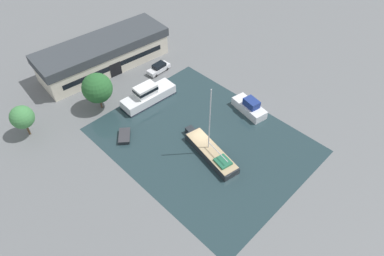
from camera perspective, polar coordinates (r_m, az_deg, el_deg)
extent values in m
plane|color=slate|center=(54.27, 1.78, -2.01)|extent=(440.00, 440.00, 0.00)
cube|color=#23383D|center=(54.27, 1.78, -2.00)|extent=(25.03, 31.78, 0.01)
cube|color=beige|center=(70.63, -14.39, 11.30)|extent=(25.51, 10.49, 3.96)
cube|color=#383D42|center=(69.16, -14.82, 13.24)|extent=(26.27, 10.80, 1.69)
cube|color=black|center=(67.79, -12.59, 9.48)|extent=(2.40, 0.28, 2.77)
cube|color=black|center=(67.35, -12.69, 10.03)|extent=(21.04, 1.99, 0.99)
cylinder|color=brown|center=(61.08, -14.97, 4.18)|extent=(0.28, 0.28, 2.37)
sphere|color=#28602D|center=(59.18, -15.52, 6.43)|extent=(5.09, 5.09, 5.09)
cylinder|color=brown|center=(60.25, -25.70, -0.13)|extent=(0.33, 0.33, 2.37)
sphere|color=#428447|center=(58.64, -26.47, 1.63)|extent=(3.67, 3.67, 3.67)
cube|color=silver|center=(67.95, -5.58, 9.79)|extent=(4.88, 2.03, 0.79)
cube|color=black|center=(67.64, -5.51, 10.35)|extent=(2.57, 1.70, 0.64)
cube|color=black|center=(66.99, -6.29, 9.86)|extent=(0.11, 1.44, 0.51)
cylinder|color=black|center=(66.88, -6.01, 8.70)|extent=(0.61, 0.23, 0.60)
cylinder|color=black|center=(67.88, -6.95, 9.23)|extent=(0.61, 0.23, 0.60)
cylinder|color=black|center=(68.49, -4.18, 9.82)|extent=(0.61, 0.23, 0.60)
cylinder|color=black|center=(69.46, -5.13, 10.32)|extent=(0.61, 0.23, 0.60)
cube|color=#23282D|center=(51.77, 3.22, -4.18)|extent=(4.58, 10.52, 1.12)
cube|color=#23282D|center=(54.87, -0.32, -0.45)|extent=(1.43, 1.41, 1.12)
cube|color=tan|center=(51.31, 3.25, -3.74)|extent=(4.40, 10.10, 0.08)
cylinder|color=silver|center=(47.69, 2.97, 1.25)|extent=(0.16, 0.16, 11.08)
cylinder|color=silver|center=(49.68, 4.35, -3.97)|extent=(0.98, 4.53, 0.12)
cube|color=#236647|center=(49.79, 5.18, -5.60)|extent=(2.29, 2.56, 0.30)
cube|color=white|center=(61.07, -7.22, 5.19)|extent=(10.09, 3.68, 1.77)
cube|color=black|center=(61.55, -7.16, 4.66)|extent=(10.19, 3.75, 0.18)
cube|color=white|center=(59.76, -7.75, 6.26)|extent=(3.89, 2.47, 1.73)
cube|color=black|center=(59.65, -7.77, 6.39)|extent=(3.97, 2.53, 0.55)
cube|color=#23282D|center=(55.41, -11.18, -1.38)|extent=(3.27, 3.45, 0.60)
cube|color=#333338|center=(55.17, -11.23, -1.14)|extent=(3.42, 3.61, 0.08)
cube|color=white|center=(59.36, 9.48, 3.31)|extent=(3.68, 6.75, 1.49)
cube|color=navy|center=(58.27, 9.89, 4.11)|extent=(2.23, 2.84, 1.26)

